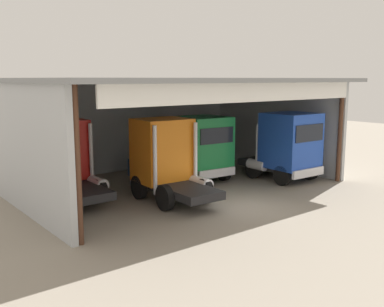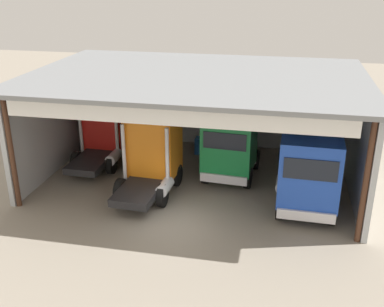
{
  "view_description": "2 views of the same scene",
  "coord_description": "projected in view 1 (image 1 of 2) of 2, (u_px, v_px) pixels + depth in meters",
  "views": [
    {
      "loc": [
        -13.55,
        -13.47,
        5.59
      ],
      "look_at": [
        0.0,
        3.56,
        1.9
      ],
      "focal_mm": 41.28,
      "sensor_mm": 36.0,
      "label": 1
    },
    {
      "loc": [
        4.23,
        -17.12,
        10.39
      ],
      "look_at": [
        0.0,
        3.56,
        1.9
      ],
      "focal_mm": 43.35,
      "sensor_mm": 36.0,
      "label": 2
    }
  ],
  "objects": [
    {
      "name": "ground_plane",
      "position": [
        242.0,
        206.0,
        19.65
      ],
      "size": [
        80.0,
        80.0,
        0.0
      ],
      "primitive_type": "plane",
      "color": "gray",
      "rests_on": "ground"
    },
    {
      "name": "oil_drum",
      "position": [
        75.0,
        173.0,
        24.3
      ],
      "size": [
        0.58,
        0.58,
        0.94
      ],
      "primitive_type": "cylinder",
      "color": "#197233",
      "rests_on": "ground"
    },
    {
      "name": "truck_green_center_right_bay",
      "position": [
        199.0,
        147.0,
        24.29
      ],
      "size": [
        2.77,
        5.36,
        3.58
      ],
      "rotation": [
        0.0,
        0.0,
        3.06
      ],
      "color": "#197F3D",
      "rests_on": "ground"
    },
    {
      "name": "tool_cart",
      "position": [
        137.0,
        167.0,
        25.79
      ],
      "size": [
        0.9,
        0.6,
        1.0
      ],
      "primitive_type": "cube",
      "color": "#1E59A5",
      "rests_on": "ground"
    },
    {
      "name": "truck_blue_yard_outside",
      "position": [
        287.0,
        145.0,
        24.3
      ],
      "size": [
        2.75,
        4.62,
        3.77
      ],
      "rotation": [
        0.0,
        0.0,
        3.11
      ],
      "color": "#1E47B7",
      "rests_on": "ground"
    },
    {
      "name": "truck_red_center_left_bay",
      "position": [
        64.0,
        159.0,
        20.69
      ],
      "size": [
        2.53,
        5.11,
        3.7
      ],
      "rotation": [
        0.0,
        0.0,
        -0.02
      ],
      "color": "red",
      "rests_on": "ground"
    },
    {
      "name": "truck_orange_center_bay",
      "position": [
        166.0,
        158.0,
        20.54
      ],
      "size": [
        2.65,
        4.91,
        3.77
      ],
      "rotation": [
        0.0,
        0.0,
        -0.06
      ],
      "color": "orange",
      "rests_on": "ground"
    },
    {
      "name": "workshop_shed",
      "position": [
        164.0,
        110.0,
        23.59
      ],
      "size": [
        16.28,
        11.21,
        5.63
      ],
      "color": "#ADB2B7",
      "rests_on": "ground"
    }
  ]
}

